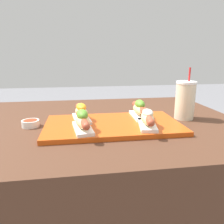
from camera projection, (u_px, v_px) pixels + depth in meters
The scene contains 8 objects.
patio_table at pixel (100, 188), 1.07m from camera, with size 1.25×0.92×0.70m.
serving_tray at pixel (113, 125), 0.88m from camera, with size 0.54×0.30×0.02m.
hot_dog_0 at pixel (82, 121), 0.79m from camera, with size 0.08×0.20×0.08m.
hot_dog_1 at pixel (147, 118), 0.83m from camera, with size 0.09×0.19×0.07m.
hot_dog_2 at pixel (81, 112), 0.91m from camera, with size 0.08×0.19×0.07m.
hot_dog_3 at pixel (140, 109), 0.95m from camera, with size 0.06×0.20×0.08m.
sauce_bowl at pixel (31, 123), 0.89m from camera, with size 0.07×0.07×0.03m.
drink_cup at pixel (185, 100), 0.98m from camera, with size 0.09×0.09×0.23m.
Camera 1 is at (-0.08, -0.94, 0.98)m, focal length 35.00 mm.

